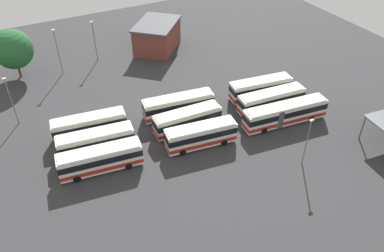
{
  "coord_description": "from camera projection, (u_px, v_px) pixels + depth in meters",
  "views": [
    {
      "loc": [
        -21.05,
        -41.24,
        35.93
      ],
      "look_at": [
        -0.18,
        -1.24,
        1.49
      ],
      "focal_mm": 36.15,
      "sensor_mm": 36.0,
      "label": 1
    }
  ],
  "objects": [
    {
      "name": "lamp_post_far_corner",
      "position": [
        94.0,
        39.0,
        73.64
      ],
      "size": [
        0.56,
        0.28,
        8.0
      ],
      "color": "slate",
      "rests_on": "ground_plane"
    },
    {
      "name": "bus_row1_slot2",
      "position": [
        178.0,
        105.0,
        60.5
      ],
      "size": [
        11.38,
        4.01,
        3.43
      ],
      "color": "silver",
      "rests_on": "ground_plane"
    },
    {
      "name": "bus_row1_slot1",
      "position": [
        187.0,
        120.0,
        57.42
      ],
      "size": [
        10.33,
        2.95,
        3.43
      ],
      "color": "silver",
      "rests_on": "ground_plane"
    },
    {
      "name": "depot_building",
      "position": [
        157.0,
        36.0,
        78.47
      ],
      "size": [
        12.57,
        12.77,
        5.7
      ],
      "color": "brown",
      "rests_on": "ground_plane"
    },
    {
      "name": "bus_row0_slot2",
      "position": [
        90.0,
        126.0,
        56.33
      ],
      "size": [
        10.82,
        3.92,
        3.43
      ],
      "color": "silver",
      "rests_on": "ground_plane"
    },
    {
      "name": "bus_row1_slot0",
      "position": [
        201.0,
        135.0,
        54.55
      ],
      "size": [
        10.42,
        3.89,
        3.43
      ],
      "color": "silver",
      "rests_on": "ground_plane"
    },
    {
      "name": "ground_plane",
      "position": [
        189.0,
        129.0,
        58.61
      ],
      "size": [
        105.63,
        105.63,
        0.0
      ],
      "primitive_type": "plane",
      "color": "#333335"
    },
    {
      "name": "bus_row2_slot2",
      "position": [
        261.0,
        88.0,
        64.56
      ],
      "size": [
        10.81,
        4.01,
        3.43
      ],
      "color": "silver",
      "rests_on": "ground_plane"
    },
    {
      "name": "lamp_post_near_entrance",
      "position": [
        58.0,
        50.0,
        69.19
      ],
      "size": [
        0.56,
        0.28,
        8.69
      ],
      "color": "slate",
      "rests_on": "ground_plane"
    },
    {
      "name": "bus_row0_slot1",
      "position": [
        96.0,
        142.0,
        53.4
      ],
      "size": [
        10.71,
        3.89,
        3.43
      ],
      "color": "silver",
      "rests_on": "ground_plane"
    },
    {
      "name": "tree_west_edge",
      "position": [
        13.0,
        49.0,
        67.82
      ],
      "size": [
        7.0,
        7.0,
        9.03
      ],
      "color": "brown",
      "rests_on": "ground_plane"
    },
    {
      "name": "bus_row0_slot0",
      "position": [
        100.0,
        159.0,
        50.55
      ],
      "size": [
        11.16,
        3.91,
        3.43
      ],
      "color": "silver",
      "rests_on": "ground_plane"
    },
    {
      "name": "lamp_post_mid_lot",
      "position": [
        11.0,
        99.0,
        57.11
      ],
      "size": [
        0.56,
        0.28,
        8.04
      ],
      "color": "slate",
      "rests_on": "ground_plane"
    },
    {
      "name": "bus_row2_slot0",
      "position": [
        285.0,
        113.0,
        58.75
      ],
      "size": [
        13.67,
        4.08,
        3.43
      ],
      "color": "silver",
      "rests_on": "ground_plane"
    },
    {
      "name": "lamp_post_by_building",
      "position": [
        307.0,
        140.0,
        50.21
      ],
      "size": [
        0.56,
        0.28,
        7.29
      ],
      "color": "slate",
      "rests_on": "ground_plane"
    },
    {
      "name": "bus_row2_slot1",
      "position": [
        271.0,
        100.0,
        61.66
      ],
      "size": [
        11.26,
        3.47,
        3.43
      ],
      "color": "silver",
      "rests_on": "ground_plane"
    }
  ]
}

